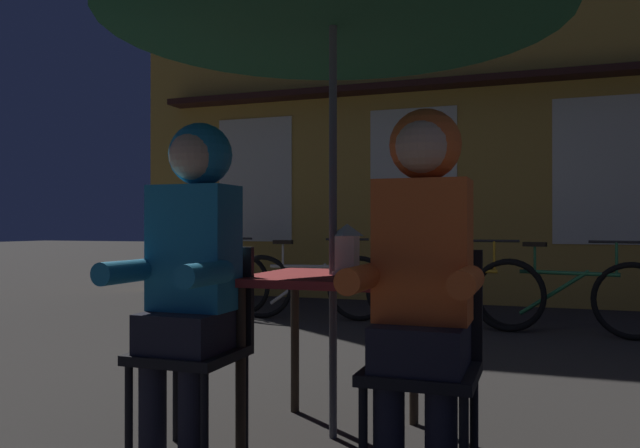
% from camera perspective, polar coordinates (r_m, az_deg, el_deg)
% --- Properties ---
extents(ground_plane, '(60.00, 60.00, 0.00)m').
position_cam_1_polar(ground_plane, '(2.97, 1.21, -19.06)').
color(ground_plane, '#2D2B28').
extents(cafe_table, '(0.72, 0.72, 0.74)m').
position_cam_1_polar(cafe_table, '(2.83, 1.21, -6.73)').
color(cafe_table, maroon).
rests_on(cafe_table, ground_plane).
extents(lantern, '(0.11, 0.11, 0.23)m').
position_cam_1_polar(lantern, '(2.80, 2.52, -2.21)').
color(lantern, white).
rests_on(lantern, cafe_table).
extents(chair_left, '(0.40, 0.40, 0.87)m').
position_cam_1_polar(chair_left, '(2.71, -11.15, -10.18)').
color(chair_left, black).
rests_on(chair_left, ground_plane).
extents(chair_right, '(0.40, 0.40, 0.87)m').
position_cam_1_polar(chair_right, '(2.38, 9.60, -11.59)').
color(chair_right, black).
rests_on(chair_right, ground_plane).
extents(person_left_hooded, '(0.45, 0.56, 1.40)m').
position_cam_1_polar(person_left_hooded, '(2.63, -11.78, -2.67)').
color(person_left_hooded, black).
rests_on(person_left_hooded, ground_plane).
extents(person_right_hooded, '(0.45, 0.56, 1.40)m').
position_cam_1_polar(person_right_hooded, '(2.28, 9.35, -3.05)').
color(person_right_hooded, black).
rests_on(person_right_hooded, ground_plane).
extents(shopfront_building, '(10.00, 0.93, 6.20)m').
position_cam_1_polar(shopfront_building, '(8.35, 16.62, 14.60)').
color(shopfront_building, gold).
rests_on(shopfront_building, ground_plane).
extents(bicycle_nearest, '(1.67, 0.30, 0.84)m').
position_cam_1_polar(bicycle_nearest, '(7.11, -10.41, -5.14)').
color(bicycle_nearest, black).
rests_on(bicycle_nearest, ground_plane).
extents(bicycle_second, '(1.67, 0.29, 0.84)m').
position_cam_1_polar(bicycle_second, '(6.38, -0.97, -5.70)').
color(bicycle_second, black).
rests_on(bicycle_second, ground_plane).
extents(bicycle_third, '(1.68, 0.12, 0.84)m').
position_cam_1_polar(bicycle_third, '(5.96, 11.97, -6.09)').
color(bicycle_third, black).
rests_on(bicycle_third, ground_plane).
extents(bicycle_fourth, '(1.65, 0.41, 0.84)m').
position_cam_1_polar(bicycle_fourth, '(5.92, 21.84, -6.12)').
color(bicycle_fourth, black).
rests_on(bicycle_fourth, ground_plane).
extents(potted_plant, '(0.60, 0.60, 0.92)m').
position_cam_1_polar(potted_plant, '(7.75, -10.01, -3.27)').
color(potted_plant, brown).
rests_on(potted_plant, ground_plane).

